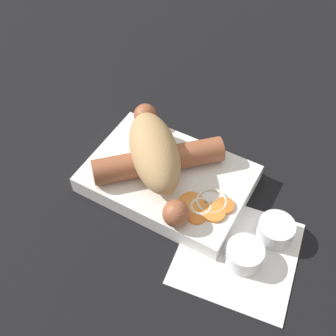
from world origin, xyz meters
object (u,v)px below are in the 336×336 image
(bread_roll, at_px, (153,153))
(condiment_cup_far, at_px, (275,231))
(food_tray, at_px, (168,179))
(sausage, at_px, (159,160))
(condiment_cup_near, at_px, (244,256))

(bread_roll, height_order, condiment_cup_far, bread_roll)
(food_tray, relative_size, bread_roll, 1.54)
(sausage, height_order, condiment_cup_far, sausage)
(bread_roll, bearing_deg, food_tray, 8.94)
(bread_roll, bearing_deg, condiment_cup_far, -0.72)
(food_tray, xyz_separation_m, bread_roll, (-0.02, -0.00, 0.05))
(sausage, xyz_separation_m, condiment_cup_far, (0.18, -0.01, -0.03))
(sausage, bearing_deg, condiment_cup_near, -20.81)
(condiment_cup_near, xyz_separation_m, condiment_cup_far, (0.02, 0.05, 0.00))
(food_tray, height_order, condiment_cup_near, condiment_cup_near)
(condiment_cup_near, bearing_deg, bread_roll, 161.53)
(condiment_cup_near, distance_m, condiment_cup_far, 0.06)
(bread_roll, relative_size, condiment_cup_far, 3.09)
(sausage, xyz_separation_m, condiment_cup_near, (0.16, -0.06, -0.03))
(bread_roll, xyz_separation_m, condiment_cup_near, (0.16, -0.05, -0.05))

